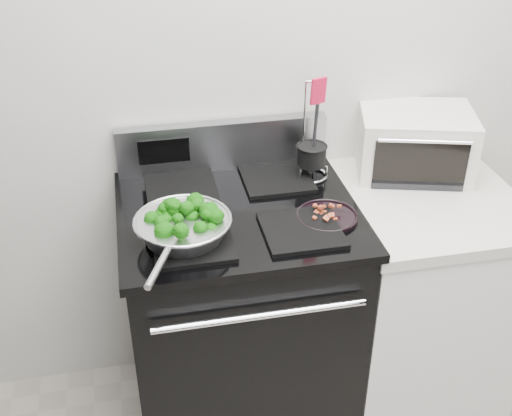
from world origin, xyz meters
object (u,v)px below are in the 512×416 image
object	(u,v)px
skillet	(183,227)
bacon_plate	(327,214)
utensil_holder	(311,160)
gas_range	(240,316)
toaster_oven	(415,142)

from	to	relation	value
skillet	bacon_plate	xyz separation A→B (m)	(0.47, 0.03, -0.03)
utensil_holder	gas_range	bearing A→B (deg)	-168.53
skillet	toaster_oven	bearing A→B (deg)	43.28
skillet	toaster_oven	world-z (taller)	toaster_oven
gas_range	bacon_plate	size ratio (longest dim) A/B	5.65
gas_range	toaster_oven	bearing A→B (deg)	15.40
gas_range	toaster_oven	size ratio (longest dim) A/B	2.41
skillet	utensil_holder	size ratio (longest dim) A/B	1.21
gas_range	skillet	bearing A→B (deg)	-143.07
toaster_oven	utensil_holder	bearing A→B (deg)	-160.68
gas_range	bacon_plate	bearing A→B (deg)	-22.65
bacon_plate	toaster_oven	size ratio (longest dim) A/B	0.43
skillet	utensil_holder	distance (m)	0.58
bacon_plate	utensil_holder	size ratio (longest dim) A/B	0.53
skillet	utensil_holder	xyz separation A→B (m)	(0.49, 0.31, 0.02)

